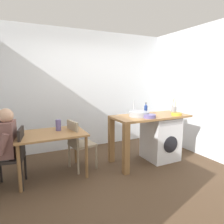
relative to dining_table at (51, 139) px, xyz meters
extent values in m
plane|color=#4C3826|center=(0.92, -0.54, -0.64)|extent=(5.46, 5.46, 0.00)
cube|color=silver|center=(0.92, 1.21, 0.71)|extent=(4.60, 0.10, 2.70)
cube|color=silver|center=(3.07, -0.54, 0.71)|extent=(0.10, 3.80, 2.70)
cube|color=#9E7042|center=(0.00, 0.00, 0.08)|extent=(1.10, 0.76, 0.03)
cylinder|color=brown|center=(-0.50, -0.33, -0.29)|extent=(0.05, 0.05, 0.71)
cylinder|color=brown|center=(0.50, -0.33, -0.29)|extent=(0.05, 0.05, 0.71)
cylinder|color=brown|center=(-0.50, 0.33, -0.29)|extent=(0.05, 0.05, 0.71)
cylinder|color=brown|center=(0.50, 0.33, -0.29)|extent=(0.05, 0.05, 0.71)
cube|color=black|center=(-0.62, -0.10, -0.19)|extent=(0.46, 0.46, 0.04)
cube|color=black|center=(-0.44, -0.13, 0.03)|extent=(0.10, 0.38, 0.45)
cylinder|color=black|center=(-0.77, 0.11, -0.42)|extent=(0.04, 0.04, 0.45)
cylinder|color=black|center=(-0.47, -0.31, -0.42)|extent=(0.04, 0.04, 0.45)
cylinder|color=black|center=(-0.41, 0.05, -0.42)|extent=(0.04, 0.04, 0.45)
cube|color=gray|center=(0.55, 0.05, -0.19)|extent=(0.46, 0.46, 0.04)
cube|color=gray|center=(0.37, 0.02, 0.03)|extent=(0.10, 0.38, 0.45)
cylinder|color=gray|center=(0.70, 0.26, -0.42)|extent=(0.04, 0.04, 0.45)
cylinder|color=gray|center=(0.76, -0.10, -0.42)|extent=(0.04, 0.04, 0.45)
cylinder|color=gray|center=(0.34, 0.20, -0.42)|extent=(0.04, 0.04, 0.45)
cylinder|color=gray|center=(0.40, -0.16, -0.42)|extent=(0.04, 0.04, 0.45)
cube|color=brown|center=(-0.62, -0.10, 0.11)|extent=(0.26, 0.37, 0.52)
cylinder|color=brown|center=(-0.68, -0.30, 0.09)|extent=(0.20, 0.12, 0.31)
cylinder|color=brown|center=(-0.60, 0.11, 0.09)|extent=(0.20, 0.12, 0.31)
sphere|color=tan|center=(-0.62, -0.10, 0.45)|extent=(0.21, 0.21, 0.21)
sphere|color=black|center=(-0.68, -0.09, 0.37)|extent=(0.12, 0.12, 0.12)
cube|color=#9E7042|center=(1.85, -0.20, 0.26)|extent=(1.50, 0.68, 0.04)
cube|color=olive|center=(1.15, -0.49, -0.20)|extent=(0.10, 0.10, 0.88)
cube|color=olive|center=(1.15, 0.09, -0.20)|extent=(0.10, 0.10, 0.88)
cube|color=silver|center=(2.11, -0.20, -0.21)|extent=(0.60, 0.60, 0.86)
cylinder|color=black|center=(2.11, -0.51, -0.26)|extent=(0.32, 0.02, 0.32)
cube|color=#B2B2B7|center=(2.11, -0.50, 0.16)|extent=(0.54, 0.01, 0.08)
cylinder|color=#9EA0A5|center=(1.58, -0.20, 0.32)|extent=(0.38, 0.38, 0.09)
cylinder|color=#B2B2B7|center=(1.58, -0.02, 0.42)|extent=(0.02, 0.02, 0.28)
cylinder|color=navy|center=(1.80, -0.10, 0.36)|extent=(0.06, 0.06, 0.17)
cone|color=navy|center=(1.80, -0.10, 0.47)|extent=(0.06, 0.06, 0.05)
cylinder|color=#262626|center=(1.80, -0.10, 0.51)|extent=(0.03, 0.03, 0.02)
cylinder|color=slate|center=(1.67, -0.40, 0.31)|extent=(0.23, 0.23, 0.06)
cylinder|color=#3D375B|center=(1.67, -0.40, 0.32)|extent=(0.18, 0.18, 0.03)
cylinder|color=gray|center=(2.48, -0.15, 0.34)|extent=(0.11, 0.11, 0.13)
cylinder|color=#99724C|center=(2.46, -0.14, 0.49)|extent=(0.01, 0.04, 0.18)
cylinder|color=#99724C|center=(2.50, -0.17, 0.49)|extent=(0.01, 0.05, 0.18)
cylinder|color=gold|center=(2.30, -0.42, 0.30)|extent=(0.20, 0.20, 0.05)
cylinder|color=olive|center=(2.30, -0.42, 0.32)|extent=(0.16, 0.16, 0.03)
cylinder|color=slate|center=(0.15, 0.10, 0.19)|extent=(0.09, 0.09, 0.19)
cube|color=#B2B2B7|center=(1.80, -0.30, 0.28)|extent=(0.15, 0.06, 0.01)
cube|color=#262628|center=(1.80, -0.30, 0.28)|extent=(0.15, 0.06, 0.01)
camera|label=1|loc=(-0.47, -3.29, 0.97)|focal=32.05mm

